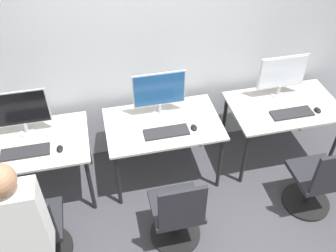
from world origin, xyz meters
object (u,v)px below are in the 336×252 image
object	(u,v)px
mouse_center	(194,127)
mouse_right	(318,110)
monitor_left	(20,110)
keyboard_left	(25,152)
office_chair_left	(38,232)
office_chair_center	(177,216)
office_chair_right	(317,183)
person_left	(25,238)
keyboard_center	(166,132)
keyboard_right	(292,113)
monitor_right	(282,74)
mouse_left	(60,149)
monitor_center	(159,91)

from	to	relation	value
mouse_center	mouse_right	world-z (taller)	same
monitor_left	keyboard_left	xyz separation A→B (m)	(0.00, -0.28, -0.26)
office_chair_left	mouse_right	distance (m)	2.93
monitor_left	mouse_right	size ratio (longest dim) A/B	5.82
office_chair_center	office_chair_right	xyz separation A→B (m)	(1.40, 0.07, 0.00)
office_chair_left	person_left	xyz separation A→B (m)	(0.03, -0.37, 0.48)
keyboard_center	mouse_center	world-z (taller)	mouse_center
keyboard_right	mouse_right	xyz separation A→B (m)	(0.28, -0.02, 0.01)
keyboard_right	office_chair_left	bearing A→B (deg)	-166.83
office_chair_left	monitor_right	world-z (taller)	monitor_right
person_left	mouse_right	bearing A→B (deg)	18.66
keyboard_center	monitor_right	bearing A→B (deg)	14.07
person_left	keyboard_center	bearing A→B (deg)	38.42
mouse_right	mouse_left	bearing A→B (deg)	179.70
office_chair_left	monitor_center	size ratio (longest dim) A/B	1.73
monitor_right	mouse_right	world-z (taller)	monitor_right
office_chair_right	keyboard_left	bearing A→B (deg)	165.97
office_chair_center	monitor_center	bearing A→B (deg)	86.63
mouse_left	keyboard_center	world-z (taller)	mouse_left
office_chair_left	mouse_right	bearing A→B (deg)	11.59
monitor_right	keyboard_right	world-z (taller)	monitor_right
mouse_center	monitor_right	bearing A→B (deg)	17.61
monitor_center	keyboard_center	bearing A→B (deg)	-90.00
monitor_center	mouse_center	bearing A→B (deg)	-48.58
mouse_center	monitor_right	world-z (taller)	monitor_right
monitor_right	mouse_right	distance (m)	0.52
keyboard_left	mouse_left	size ratio (longest dim) A/B	4.84
keyboard_left	office_chair_right	size ratio (longest dim) A/B	0.48
keyboard_right	mouse_right	world-z (taller)	mouse_right
keyboard_right	keyboard_left	bearing A→B (deg)	179.42
keyboard_center	mouse_right	xyz separation A→B (m)	(1.59, -0.02, 0.01)
office_chair_left	keyboard_center	size ratio (longest dim) A/B	2.08
mouse_left	monitor_right	distance (m)	2.35
mouse_left	office_chair_left	world-z (taller)	office_chair_left
person_left	mouse_right	world-z (taller)	person_left
office_chair_right	monitor_center	bearing A→B (deg)	144.58
person_left	keyboard_center	distance (m)	1.57
keyboard_center	monitor_right	distance (m)	1.38
keyboard_center	office_chair_right	distance (m)	1.53
keyboard_right	office_chair_right	distance (m)	0.73
monitor_center	mouse_center	world-z (taller)	monitor_center
mouse_center	person_left	bearing A→B (deg)	-147.09
office_chair_center	monitor_right	xyz separation A→B (m)	(1.37, 1.03, 0.63)
mouse_center	monitor_right	distance (m)	1.11
monitor_left	monitor_right	world-z (taller)	same
monitor_right	monitor_center	bearing A→B (deg)	-179.35
mouse_left	keyboard_left	bearing A→B (deg)	174.46
mouse_left	monitor_right	bearing A→B (deg)	8.27
keyboard_center	office_chair_center	xyz separation A→B (m)	(-0.06, -0.71, -0.36)
monitor_center	keyboard_left	bearing A→B (deg)	-167.45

